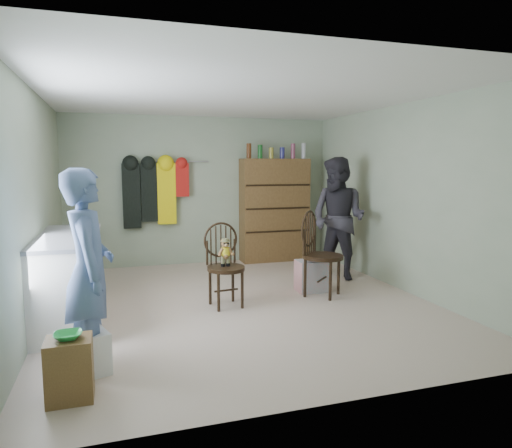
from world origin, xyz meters
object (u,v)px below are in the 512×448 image
object	(u,v)px
chair_front	(224,260)
dresser	(275,210)
chair_far	(318,250)
counter	(69,277)

from	to	relation	value
chair_front	dresser	distance (m)	2.76
chair_front	chair_far	xyz separation A→B (m)	(1.26, 0.06, 0.04)
counter	chair_front	world-z (taller)	chair_front
chair_far	chair_front	bearing A→B (deg)	138.34
chair_front	dresser	bearing A→B (deg)	50.84
counter	dresser	world-z (taller)	dresser
chair_front	chair_far	distance (m)	1.26
counter	chair_far	bearing A→B (deg)	1.02
counter	chair_far	world-z (taller)	chair_far
counter	chair_front	distance (m)	1.74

